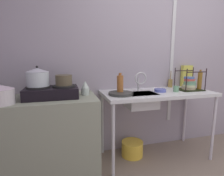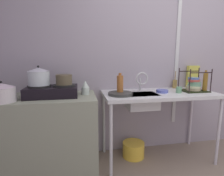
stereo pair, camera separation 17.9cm
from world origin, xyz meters
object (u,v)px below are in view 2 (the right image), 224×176
object	(u,v)px
frying_pan	(120,94)
bottle_by_sink	(120,85)
bottle_by_rack	(205,82)
utensil_jar	(175,84)
percolator	(85,88)
cereal_box	(193,77)
sink_basin	(142,101)
pot_on_left_burner	(39,76)
cup_by_rack	(179,90)
faucet	(142,79)
bucket_on_floor	(133,149)
pot_beside_stove	(2,93)
dish_rack	(194,85)
small_bowl_on_drainboard	(162,91)
pot_on_right_burner	(64,80)
stove	(52,91)

from	to	relation	value
frying_pan	bottle_by_sink	world-z (taller)	bottle_by_sink
bottle_by_rack	utensil_jar	bearing A→B (deg)	129.41
percolator	cereal_box	distance (m)	1.57
sink_basin	bottle_by_rack	size ratio (longest dim) A/B	1.34
pot_on_left_burner	frying_pan	size ratio (longest dim) A/B	0.80
sink_basin	cup_by_rack	size ratio (longest dim) A/B	4.87
faucet	bucket_on_floor	world-z (taller)	faucet
pot_beside_stove	cup_by_rack	world-z (taller)	pot_beside_stove
dish_rack	cup_by_rack	bearing A→B (deg)	-164.93
dish_rack	bottle_by_rack	distance (m)	0.15
pot_beside_stove	sink_basin	bearing A→B (deg)	5.11
percolator	bottle_by_rack	bearing A→B (deg)	-3.10
small_bowl_on_drainboard	bucket_on_floor	xyz separation A→B (m)	(-0.32, 0.10, -0.81)
pot_on_right_burner	faucet	bearing A→B (deg)	3.72
faucet	dish_rack	xyz separation A→B (m)	(0.69, -0.07, -0.08)
frying_pan	cereal_box	xyz separation A→B (m)	(1.15, 0.34, 0.14)
cup_by_rack	utensil_jar	size ratio (longest dim) A/B	0.31
sink_basin	bottle_by_sink	xyz separation A→B (m)	(-0.27, 0.01, 0.20)
percolator	dish_rack	size ratio (longest dim) A/B	0.52
stove	pot_on_right_burner	distance (m)	0.18
percolator	dish_rack	xyz separation A→B (m)	(1.39, -0.05, -0.00)
cup_by_rack	utensil_jar	distance (m)	0.37
bucket_on_floor	utensil_jar	bearing A→B (deg)	15.00
stove	bottle_by_rack	distance (m)	1.90
utensil_jar	bottle_by_sink	bearing A→B (deg)	-161.02
frying_pan	cup_by_rack	world-z (taller)	cup_by_rack
cup_by_rack	small_bowl_on_drainboard	xyz separation A→B (m)	(-0.19, 0.06, -0.02)
stove	dish_rack	bearing A→B (deg)	-0.23
sink_basin	cup_by_rack	xyz separation A→B (m)	(0.47, -0.02, 0.13)
cup_by_rack	utensil_jar	world-z (taller)	utensil_jar
stove	small_bowl_on_drainboard	size ratio (longest dim) A/B	3.73
stove	bucket_on_floor	distance (m)	1.32
small_bowl_on_drainboard	bucket_on_floor	distance (m)	0.88
percolator	stove	bearing A→B (deg)	-172.96
sink_basin	dish_rack	size ratio (longest dim) A/B	1.17
small_bowl_on_drainboard	bottle_by_sink	world-z (taller)	bottle_by_sink
sink_basin	cereal_box	xyz separation A→B (m)	(0.88, 0.32, 0.25)
cup_by_rack	bucket_on_floor	world-z (taller)	cup_by_rack
frying_pan	bottle_by_sink	xyz separation A→B (m)	(0.00, 0.03, 0.10)
pot_beside_stove	bucket_on_floor	bearing A→B (deg)	10.73
dish_rack	pot_beside_stove	bearing A→B (deg)	-175.45
stove	bottle_by_rack	xyz separation A→B (m)	(1.90, -0.04, 0.06)
faucet	bucket_on_floor	size ratio (longest dim) A/B	0.87
dish_rack	utensil_jar	size ratio (longest dim) A/B	1.30
pot_on_right_burner	dish_rack	world-z (taller)	dish_rack
bucket_on_floor	pot_on_left_burner	bearing A→B (deg)	-175.41
pot_beside_stove	bottle_by_sink	distance (m)	1.22
bottle_by_sink	small_bowl_on_drainboard	bearing A→B (deg)	2.31
pot_on_right_burner	cereal_box	world-z (taller)	cereal_box
percolator	small_bowl_on_drainboard	xyz separation A→B (m)	(0.95, -0.06, -0.06)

